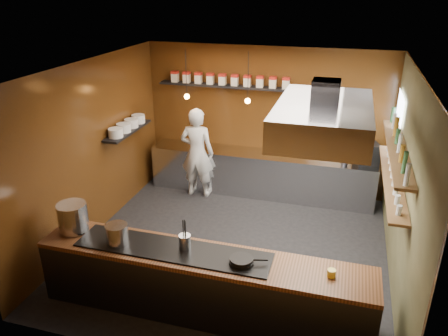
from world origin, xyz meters
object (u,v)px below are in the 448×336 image
(extractor_hood, at_px, (323,118))
(stockpot_small, at_px, (117,234))
(chef, at_px, (197,153))
(espresso_machine, at_px, (367,153))
(stockpot_large, at_px, (73,217))

(extractor_hood, xyz_separation_m, stockpot_small, (-2.45, -1.28, -1.43))
(chef, bearing_deg, extractor_hood, 136.93)
(stockpot_small, relative_size, espresso_machine, 0.74)
(extractor_hood, height_order, stockpot_large, extractor_hood)
(extractor_hood, bearing_deg, stockpot_large, -160.53)
(extractor_hood, height_order, chef, extractor_hood)
(extractor_hood, relative_size, stockpot_large, 4.91)
(extractor_hood, bearing_deg, espresso_machine, 74.15)
(stockpot_small, xyz_separation_m, chef, (-0.09, 3.43, -0.14))
(stockpot_small, xyz_separation_m, espresso_machine, (3.20, 3.92, 0.02))
(extractor_hood, distance_m, stockpot_small, 3.11)
(stockpot_small, relative_size, chef, 0.16)
(stockpot_small, distance_m, espresso_machine, 5.06)
(extractor_hood, relative_size, stockpot_small, 6.77)
(stockpot_large, xyz_separation_m, chef, (0.66, 3.28, -0.20))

